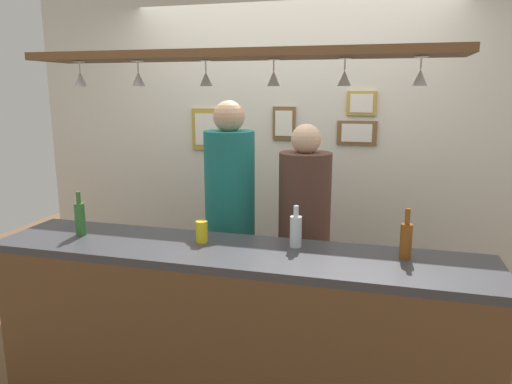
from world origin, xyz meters
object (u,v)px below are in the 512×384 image
Objects in this scene: bottle_beer_amber_tall at (406,239)px; picture_frame_caricature at (207,129)px; drink_can at (202,232)px; person_left_teal_shirt at (230,205)px; bottle_beer_green_import at (80,218)px; bottle_soda_clear at (296,230)px; picture_frame_crest at (284,123)px; picture_frame_lower_pair at (357,133)px; person_right_brown_shirt at (304,223)px; picture_frame_upper_small at (362,103)px.

bottle_beer_amber_tall is 0.76× the size of picture_frame_caricature.
drink_can is at bearing -178.42° from bottle_beer_amber_tall.
person_left_teal_shirt reaches higher than bottle_beer_amber_tall.
bottle_beer_amber_tall is 1.00× the size of bottle_beer_green_import.
bottle_soda_clear is 1.67m from picture_frame_caricature.
bottle_soda_clear is 1.40m from picture_frame_crest.
person_left_teal_shirt is 7.71× the size of bottle_soda_clear.
picture_frame_lower_pair is 1.22m from picture_frame_caricature.
bottle_beer_amber_tall is (0.61, -0.58, 0.12)m from person_right_brown_shirt.
bottle_soda_clear is at bearing 5.40° from bottle_beer_green_import.
picture_frame_caricature is at bearing 142.72° from person_right_brown_shirt.
picture_frame_lower_pair is (0.75, 1.34, 0.45)m from drink_can.
picture_frame_caricature is at bearing 180.00° from picture_frame_lower_pair.
person_right_brown_shirt reaches higher than bottle_beer_amber_tall.
picture_frame_lower_pair is at bearing 42.55° from person_left_teal_shirt.
picture_frame_crest is at bearing 0.00° from picture_frame_caricature.
person_right_brown_shirt is 1.31m from picture_frame_caricature.
picture_frame_lower_pair reaches higher than drink_can.
person_right_brown_shirt is 6.28× the size of bottle_beer_green_import.
person_left_teal_shirt is at bearing 152.59° from bottle_beer_amber_tall.
person_right_brown_shirt is 0.94m from picture_frame_lower_pair.
picture_frame_crest is (-0.30, 0.72, 0.60)m from person_right_brown_shirt.
picture_frame_caricature is at bearing 79.15° from bottle_beer_green_import.
drink_can is 0.47× the size of picture_frame_crest.
bottle_beer_green_import is 0.87× the size of picture_frame_lower_pair.
picture_frame_caricature is at bearing 180.00° from picture_frame_upper_small.
picture_frame_crest is at bearing 82.30° from drink_can.
picture_frame_caricature is (-0.43, 0.72, 0.44)m from person_left_teal_shirt.
bottle_beer_green_import is (-1.83, -0.09, 0.00)m from bottle_beer_amber_tall.
person_right_brown_shirt is at bearing -0.00° from person_left_teal_shirt.
picture_frame_crest is at bearing 180.00° from picture_frame_lower_pair.
bottle_soda_clear is (0.04, -0.55, 0.12)m from person_right_brown_shirt.
person_right_brown_shirt is 7.10× the size of bottle_soda_clear.
drink_can is at bearing -70.60° from picture_frame_caricature.
drink_can is 1.69m from picture_frame_upper_small.
picture_frame_caricature is (-1.22, 0.00, 0.00)m from picture_frame_lower_pair.
bottle_beer_amber_tall is 1.41m from picture_frame_lower_pair.
bottle_beer_green_import is 1.73m from picture_frame_crest.
picture_frame_crest is at bearing 56.61° from bottle_beer_green_import.
picture_frame_upper_small reaches higher than bottle_beer_amber_tall.
bottle_beer_amber_tall is 1.18× the size of picture_frame_upper_small.
person_right_brown_shirt is 0.98m from picture_frame_crest.
bottle_soda_clear is 1.45m from picture_frame_upper_small.
picture_frame_upper_small is at bearing 59.92° from drink_can.
person_left_teal_shirt is at bearing 180.00° from person_right_brown_shirt.
picture_frame_lower_pair is at bearing 104.67° from bottle_beer_amber_tall.
drink_can is at bearing -86.56° from person_left_teal_shirt.
bottle_soda_clear is at bearing -100.13° from picture_frame_lower_pair.
bottle_soda_clear is at bearing 176.84° from bottle_beer_amber_tall.
picture_frame_caricature is at bearing 180.00° from picture_frame_crest.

